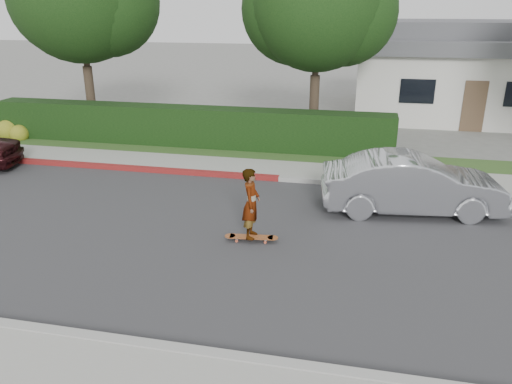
# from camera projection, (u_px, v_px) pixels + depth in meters

# --- Properties ---
(ground) EXTENTS (120.00, 120.00, 0.00)m
(ground) POSITION_uv_depth(u_px,v_px,m) (206.00, 235.00, 11.46)
(ground) COLOR slate
(ground) RESTS_ON ground
(road) EXTENTS (60.00, 8.00, 0.01)m
(road) POSITION_uv_depth(u_px,v_px,m) (206.00, 235.00, 11.45)
(road) COLOR #2D2D30
(road) RESTS_ON ground
(curb_near) EXTENTS (60.00, 0.20, 0.15)m
(curb_near) POSITION_uv_depth(u_px,v_px,m) (126.00, 343.00, 7.68)
(curb_near) COLOR #9E9E99
(curb_near) RESTS_ON ground
(curb_far) EXTENTS (60.00, 0.20, 0.15)m
(curb_far) POSITION_uv_depth(u_px,v_px,m) (247.00, 176.00, 15.18)
(curb_far) COLOR #9E9E99
(curb_far) RESTS_ON ground
(curb_red_section) EXTENTS (12.00, 0.21, 0.15)m
(curb_red_section) POSITION_uv_depth(u_px,v_px,m) (97.00, 166.00, 16.16)
(curb_red_section) COLOR maroon
(curb_red_section) RESTS_ON ground
(sidewalk_far) EXTENTS (60.00, 1.60, 0.12)m
(sidewalk_far) POSITION_uv_depth(u_px,v_px,m) (253.00, 168.00, 16.01)
(sidewalk_far) COLOR gray
(sidewalk_far) RESTS_ON ground
(planting_strip) EXTENTS (60.00, 1.60, 0.10)m
(planting_strip) POSITION_uv_depth(u_px,v_px,m) (263.00, 155.00, 17.48)
(planting_strip) COLOR #2D4C1E
(planting_strip) RESTS_ON ground
(hedge) EXTENTS (15.00, 1.00, 1.50)m
(hedge) POSITION_uv_depth(u_px,v_px,m) (186.00, 127.00, 18.37)
(hedge) COLOR black
(hedge) RESTS_ON ground
(flowering_shrub) EXTENTS (1.40, 1.00, 0.90)m
(flowering_shrub) POSITION_uv_depth(u_px,v_px,m) (12.00, 132.00, 19.46)
(flowering_shrub) COLOR #2D4C19
(flowering_shrub) RESTS_ON ground
(tree_center) EXTENTS (5.66, 4.84, 7.44)m
(tree_center) POSITION_uv_depth(u_px,v_px,m) (318.00, 7.00, 17.86)
(tree_center) COLOR #33261C
(tree_center) RESTS_ON ground
(house) EXTENTS (10.60, 8.60, 4.30)m
(house) POSITION_uv_depth(u_px,v_px,m) (465.00, 69.00, 23.81)
(house) COLOR beige
(house) RESTS_ON ground
(skateboard) EXTENTS (1.22, 0.37, 0.11)m
(skateboard) POSITION_uv_depth(u_px,v_px,m) (251.00, 237.00, 11.13)
(skateboard) COLOR #BE5134
(skateboard) RESTS_ON ground
(skateboarder) EXTENTS (0.40, 0.59, 1.59)m
(skateboarder) POSITION_uv_depth(u_px,v_px,m) (251.00, 203.00, 10.84)
(skateboarder) COLOR white
(skateboarder) RESTS_ON skateboard
(car_silver) EXTENTS (4.65, 2.13, 1.48)m
(car_silver) POSITION_uv_depth(u_px,v_px,m) (412.00, 184.00, 12.54)
(car_silver) COLOR silver
(car_silver) RESTS_ON ground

